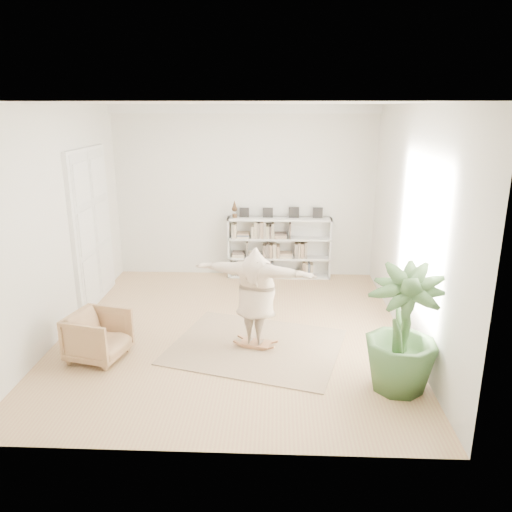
{
  "coord_description": "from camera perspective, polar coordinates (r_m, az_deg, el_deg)",
  "views": [
    {
      "loc": [
        0.69,
        -7.48,
        3.56
      ],
      "look_at": [
        0.36,
        0.4,
        1.18
      ],
      "focal_mm": 35.0,
      "sensor_mm": 36.0,
      "label": 1
    }
  ],
  "objects": [
    {
      "name": "floor",
      "position": [
        8.32,
        -2.59,
        -8.6
      ],
      "size": [
        6.0,
        6.0,
        0.0
      ],
      "primitive_type": "plane",
      "color": "tan",
      "rests_on": "ground"
    },
    {
      "name": "room_shell",
      "position": [
        10.45,
        -1.41,
        16.48
      ],
      "size": [
        6.0,
        6.0,
        6.0
      ],
      "color": "silver",
      "rests_on": "floor"
    },
    {
      "name": "doors",
      "position": [
        9.66,
        -18.21,
        2.99
      ],
      "size": [
        0.09,
        1.78,
        2.92
      ],
      "color": "white",
      "rests_on": "floor"
    },
    {
      "name": "bookshelf",
      "position": [
        10.71,
        2.63,
        0.89
      ],
      "size": [
        2.2,
        0.35,
        1.64
      ],
      "color": "silver",
      "rests_on": "floor"
    },
    {
      "name": "armchair",
      "position": [
        7.7,
        -17.59,
        -8.7
      ],
      "size": [
        0.93,
        0.92,
        0.71
      ],
      "primitive_type": "imported",
      "rotation": [
        0.0,
        0.0,
        1.33
      ],
      "color": "tan",
      "rests_on": "floor"
    },
    {
      "name": "rug",
      "position": [
        7.8,
        -0.03,
        -10.3
      ],
      "size": [
        2.95,
        2.6,
        0.02
      ],
      "primitive_type": "cube",
      "rotation": [
        0.0,
        0.0,
        -0.27
      ],
      "color": "tan",
      "rests_on": "floor"
    },
    {
      "name": "rocker_board",
      "position": [
        7.78,
        -0.03,
        -9.95
      ],
      "size": [
        0.51,
        0.38,
        0.1
      ],
      "rotation": [
        0.0,
        0.0,
        -0.27
      ],
      "color": "#99613D",
      "rests_on": "rug"
    },
    {
      "name": "person",
      "position": [
        7.45,
        -0.03,
        -4.37
      ],
      "size": [
        1.93,
        0.99,
        1.51
      ],
      "primitive_type": "imported",
      "rotation": [
        0.0,
        0.0,
        2.87
      ],
      "color": "#C2AB92",
      "rests_on": "rocker_board"
    },
    {
      "name": "houseplant",
      "position": [
        6.66,
        16.34,
        -8.08
      ],
      "size": [
        1.22,
        1.22,
        1.67
      ],
      "primitive_type": "imported",
      "rotation": [
        0.0,
        0.0,
        -0.38
      ],
      "color": "#36572B",
      "rests_on": "floor"
    }
  ]
}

